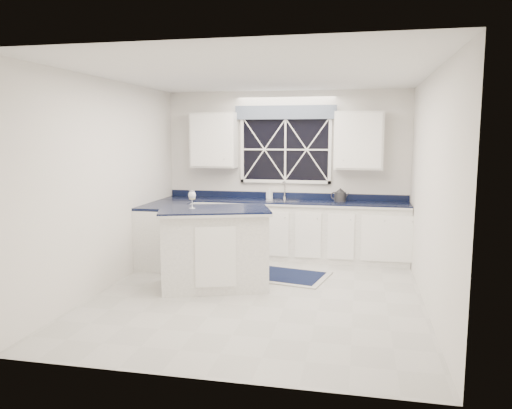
% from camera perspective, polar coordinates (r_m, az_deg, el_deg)
% --- Properties ---
extents(ground, '(4.50, 4.50, 0.00)m').
position_cam_1_polar(ground, '(6.37, 0.28, -10.24)').
color(ground, '#AEAEA9').
rests_on(ground, ground).
extents(back_wall, '(4.00, 0.10, 2.70)m').
position_cam_1_polar(back_wall, '(8.29, 3.40, 3.53)').
color(back_wall, silver).
rests_on(back_wall, ground).
extents(base_cabinets, '(3.99, 1.60, 0.90)m').
position_cam_1_polar(base_cabinets, '(8.01, 0.51, -3.11)').
color(base_cabinets, white).
rests_on(base_cabinets, ground).
extents(countertop, '(3.98, 0.64, 0.04)m').
position_cam_1_polar(countertop, '(8.04, 3.06, 0.31)').
color(countertop, black).
rests_on(countertop, base_cabinets).
extents(dishwasher, '(0.60, 0.58, 0.82)m').
position_cam_1_polar(dishwasher, '(8.36, -4.45, -2.95)').
color(dishwasher, black).
rests_on(dishwasher, ground).
extents(window, '(1.65, 0.09, 1.26)m').
position_cam_1_polar(window, '(8.22, 3.38, 6.85)').
color(window, black).
rests_on(window, ground).
extents(upper_cabinets, '(3.10, 0.34, 0.90)m').
position_cam_1_polar(upper_cabinets, '(8.10, 3.25, 7.32)').
color(upper_cabinets, white).
rests_on(upper_cabinets, ground).
extents(faucet, '(0.05, 0.20, 0.30)m').
position_cam_1_polar(faucet, '(8.21, 3.27, 1.73)').
color(faucet, '#B8B8BB').
rests_on(faucet, countertop).
extents(island, '(1.60, 1.25, 1.05)m').
position_cam_1_polar(island, '(6.57, -4.76, -4.94)').
color(island, white).
rests_on(island, ground).
extents(rug, '(1.56, 1.14, 0.02)m').
position_cam_1_polar(rug, '(7.20, 2.41, -7.99)').
color(rug, '#A9A9A4').
rests_on(rug, ground).
extents(kettle, '(0.30, 0.23, 0.22)m').
position_cam_1_polar(kettle, '(8.02, 9.58, 1.05)').
color(kettle, '#313033').
rests_on(kettle, countertop).
extents(wine_glass, '(0.10, 0.10, 0.23)m').
position_cam_1_polar(wine_glass, '(6.48, -7.32, 0.95)').
color(wine_glass, white).
rests_on(wine_glass, island).
extents(soap_bottle, '(0.11, 0.11, 0.18)m').
position_cam_1_polar(soap_bottle, '(8.28, 1.54, 1.31)').
color(soap_bottle, silver).
rests_on(soap_bottle, countertop).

